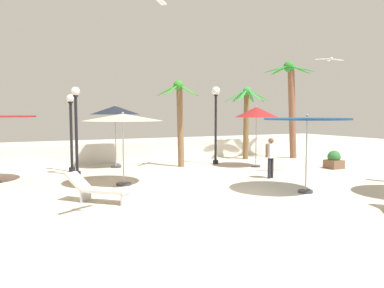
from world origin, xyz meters
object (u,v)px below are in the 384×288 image
lamp_post_0 (216,112)px  lounge_chair_1 (98,189)px  seagull_0 (329,59)px  guest_0 (271,154)px  palm_tree_1 (246,112)px  patio_umbrella_2 (123,118)px  patio_umbrella_0 (256,113)px  palm_tree_2 (291,99)px  planter (334,160)px  lamp_post_1 (76,121)px  patio_umbrella_3 (115,111)px  patio_umbrella_4 (307,122)px  palm_tree_0 (180,113)px  lamp_post_3 (71,125)px

lamp_post_0 → lounge_chair_1: 9.57m
seagull_0 → guest_0: bearing=167.8°
guest_0 → palm_tree_1: bearing=64.3°
patio_umbrella_2 → guest_0: (5.67, -1.14, -1.44)m
patio_umbrella_0 → palm_tree_2: (3.91, 2.09, 0.79)m
seagull_0 → planter: 4.98m
palm_tree_1 → lamp_post_1: size_ratio=1.11×
lamp_post_1 → patio_umbrella_2: bearing=-68.1°
lounge_chair_1 → planter: 11.62m
guest_0 → planter: size_ratio=1.90×
patio_umbrella_3 → palm_tree_1: palm_tree_1 is taller
guest_0 → palm_tree_2: bearing=43.5°
patio_umbrella_4 → planter: bearing=35.5°
palm_tree_0 → palm_tree_1: bearing=14.5°
patio_umbrella_2 → patio_umbrella_3: 4.70m
lamp_post_1 → seagull_0: bearing=-26.0°
patio_umbrella_0 → patio_umbrella_4: bearing=-110.3°
lamp_post_0 → lamp_post_1: (-7.00, -0.73, -0.38)m
lamp_post_1 → seagull_0: size_ratio=2.87×
palm_tree_2 → lamp_post_1: 12.20m
guest_0 → lamp_post_1: bearing=149.7°
palm_tree_0 → seagull_0: seagull_0 is taller
palm_tree_2 → lamp_post_1: bearing=-175.1°
lamp_post_0 → guest_0: size_ratio=2.43×
palm_tree_2 → guest_0: (-5.29, -5.02, -2.44)m
palm_tree_0 → lamp_post_0: bearing=2.6°
patio_umbrella_0 → lounge_chair_1: 9.63m
palm_tree_0 → planter: 7.60m
seagull_0 → lamp_post_0: bearing=113.4°
lounge_chair_1 → guest_0: 7.19m
palm_tree_0 → patio_umbrella_2: bearing=-137.5°
palm_tree_0 → lamp_post_0: size_ratio=1.06×
lamp_post_1 → planter: 11.76m
patio_umbrella_3 → lamp_post_3: 2.24m
lamp_post_3 → patio_umbrella_3: bearing=12.2°
patio_umbrella_0 → seagull_0: seagull_0 is taller
patio_umbrella_4 → palm_tree_1: palm_tree_1 is taller
guest_0 → seagull_0: 4.54m
palm_tree_0 → lamp_post_0: (2.04, 0.09, 0.08)m
patio_umbrella_3 → planter: (9.09, -4.86, -2.32)m
patio_umbrella_3 → lamp_post_1: size_ratio=0.82×
patio_umbrella_0 → lamp_post_1: 8.28m
lamp_post_0 → lamp_post_1: 7.04m
patio_umbrella_3 → palm_tree_1: (7.53, 0.11, -0.07)m
patio_umbrella_4 → palm_tree_0: bearing=98.8°
planter → lamp_post_3: bearing=158.5°
lamp_post_1 → patio_umbrella_0: bearing=-7.4°
patio_umbrella_2 → lamp_post_1: (-1.14, 2.84, -0.14)m
lamp_post_0 → guest_0: 5.02m
patio_umbrella_4 → patio_umbrella_3: bearing=115.3°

